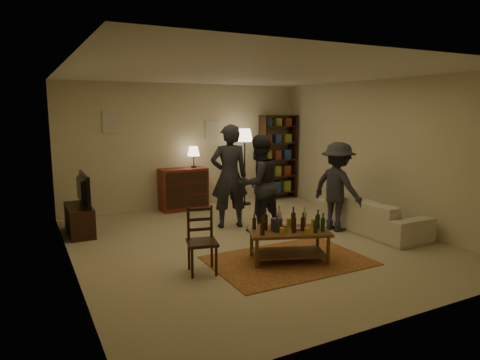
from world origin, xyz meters
TOP-DOWN VIEW (x-y plane):
  - floor at (0.00, 0.00)m, footprint 6.00×6.00m
  - room_shell at (-0.65, 2.98)m, footprint 6.00×6.00m
  - rug at (0.02, -1.02)m, footprint 2.20×1.50m
  - coffee_table at (0.02, -1.02)m, footprint 1.26×0.97m
  - dining_chair at (-1.23, -0.81)m, footprint 0.46×0.46m
  - tv_stand at (-2.44, 1.80)m, footprint 0.40×1.00m
  - dresser at (-0.19, 2.71)m, footprint 1.00×0.50m
  - bookshelf at (2.25, 2.78)m, footprint 0.90×0.34m
  - floor_lamp at (1.21, 2.55)m, footprint 0.36×0.36m
  - sofa at (2.20, -0.40)m, footprint 0.81×2.08m
  - person_left at (0.07, 1.01)m, footprint 0.77×0.60m
  - person_right at (0.43, 0.55)m, footprint 0.92×0.77m
  - person_by_sofa at (1.69, -0.07)m, footprint 0.77×1.12m

SIDE VIEW (x-z plane):
  - floor at x=0.00m, z-range 0.00..0.00m
  - rug at x=0.02m, z-range 0.00..0.01m
  - sofa at x=2.20m, z-range 0.00..0.61m
  - tv_stand at x=-2.44m, z-range -0.14..0.91m
  - coffee_table at x=0.02m, z-range 0.01..0.81m
  - dining_chair at x=-1.23m, z-range 0.02..0.91m
  - dresser at x=-0.19m, z-range -0.20..1.16m
  - person_by_sofa at x=1.69m, z-range 0.00..1.58m
  - person_right at x=0.43m, z-range 0.00..1.72m
  - person_left at x=0.07m, z-range 0.00..1.89m
  - bookshelf at x=2.25m, z-range 0.03..2.04m
  - floor_lamp at x=1.21m, z-range 0.60..2.32m
  - room_shell at x=-0.65m, z-range -1.19..4.81m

